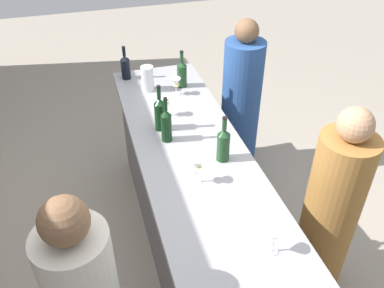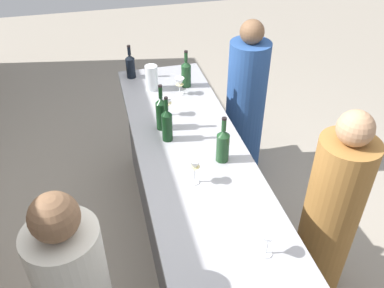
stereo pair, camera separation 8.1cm
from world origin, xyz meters
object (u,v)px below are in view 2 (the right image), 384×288
at_px(wine_bottle_second_right_olive_green, 186,73).
at_px(person_left_guest, 330,216).
at_px(wine_bottle_center_dark_green, 161,112).
at_px(person_center_guest, 245,107).
at_px(wine_bottle_second_left_dark_green, 167,124).
at_px(water_pitcher, 152,78).
at_px(wine_glass_near_right, 195,166).
at_px(wine_glass_near_center, 180,83).
at_px(wine_bottle_rightmost_near_black, 130,66).
at_px(wine_glass_near_left, 268,239).
at_px(wine_bottle_leftmost_olive_green, 223,145).
at_px(wine_glass_far_left, 168,103).

xyz_separation_m(wine_bottle_second_right_olive_green, person_left_guest, (-1.35, -0.62, -0.43)).
bearing_deg(wine_bottle_center_dark_green, person_center_guest, -55.67).
xyz_separation_m(wine_bottle_second_left_dark_green, person_left_guest, (-0.65, -0.92, -0.44)).
bearing_deg(water_pitcher, wine_bottle_second_left_dark_green, 178.78).
relative_size(wine_glass_near_right, water_pitcher, 0.83).
bearing_deg(wine_glass_near_center, person_left_guest, -150.31).
distance_m(wine_bottle_center_dark_green, wine_glass_near_right, 0.61).
xyz_separation_m(wine_bottle_second_left_dark_green, wine_bottle_rightmost_near_black, (0.96, 0.12, -0.02)).
height_order(wine_glass_near_left, person_left_guest, person_left_guest).
xyz_separation_m(wine_glass_near_center, person_center_guest, (0.14, -0.63, -0.39)).
distance_m(wine_glass_near_left, water_pitcher, 1.78).
height_order(wine_glass_near_left, wine_glass_near_right, wine_glass_near_right).
bearing_deg(person_left_guest, wine_glass_near_left, 46.02).
height_order(wine_bottle_leftmost_olive_green, wine_glass_near_left, wine_bottle_leftmost_olive_green).
xyz_separation_m(wine_bottle_second_left_dark_green, wine_bottle_center_dark_green, (0.14, 0.01, 0.00)).
bearing_deg(person_left_guest, wine_bottle_second_right_olive_green, -51.12).
height_order(water_pitcher, person_left_guest, person_left_guest).
bearing_deg(wine_glass_near_center, water_pitcher, 56.51).
height_order(wine_glass_near_left, person_center_guest, person_center_guest).
height_order(wine_glass_near_right, water_pitcher, water_pitcher).
relative_size(wine_glass_near_right, wine_glass_far_left, 1.10).
height_order(wine_bottle_second_left_dark_green, wine_bottle_center_dark_green, wine_bottle_center_dark_green).
relative_size(wine_glass_near_center, person_left_guest, 0.10).
bearing_deg(wine_bottle_center_dark_green, wine_glass_far_left, -24.45).
bearing_deg(wine_glass_near_left, wine_bottle_second_right_olive_green, -0.58).
xyz_separation_m(wine_glass_near_center, water_pitcher, (0.13, 0.20, 0.01)).
distance_m(wine_bottle_leftmost_olive_green, wine_glass_near_left, 0.75).
bearing_deg(wine_bottle_leftmost_olive_green, wine_glass_far_left, 20.66).
xyz_separation_m(person_left_guest, person_center_guest, (1.37, 0.07, 0.01)).
relative_size(wine_bottle_second_left_dark_green, person_left_guest, 0.23).
height_order(wine_bottle_second_left_dark_green, wine_bottle_rightmost_near_black, wine_bottle_second_left_dark_green).
bearing_deg(wine_bottle_rightmost_near_black, wine_bottle_second_right_olive_green, -122.44).
relative_size(wine_bottle_leftmost_olive_green, wine_glass_far_left, 2.05).
xyz_separation_m(wine_bottle_second_right_olive_green, wine_glass_near_left, (-1.74, 0.02, -0.01)).
height_order(wine_bottle_second_right_olive_green, wine_glass_near_right, wine_bottle_second_right_olive_green).
xyz_separation_m(wine_glass_near_left, person_left_guest, (0.40, -0.64, -0.41)).
distance_m(wine_bottle_second_left_dark_green, wine_bottle_rightmost_near_black, 0.97).
distance_m(wine_glass_far_left, person_center_guest, 0.97).
relative_size(wine_glass_far_left, person_left_guest, 0.11).
bearing_deg(water_pitcher, wine_glass_near_center, -123.49).
bearing_deg(person_left_guest, wine_glass_near_center, -46.20).
height_order(wine_bottle_rightmost_near_black, water_pitcher, wine_bottle_rightmost_near_black).
xyz_separation_m(wine_glass_near_left, person_center_guest, (1.77, -0.56, -0.40)).
bearing_deg(wine_glass_near_center, wine_bottle_center_dark_green, 152.97).
bearing_deg(wine_bottle_second_left_dark_green, wine_glass_near_center, -20.16).
bearing_deg(water_pitcher, person_left_guest, -146.52).
distance_m(wine_glass_near_center, wine_glass_far_left, 0.32).
relative_size(wine_bottle_leftmost_olive_green, wine_bottle_rightmost_near_black, 1.10).
distance_m(wine_bottle_second_left_dark_green, person_center_guest, 1.19).
relative_size(wine_glass_near_left, wine_glass_far_left, 0.93).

